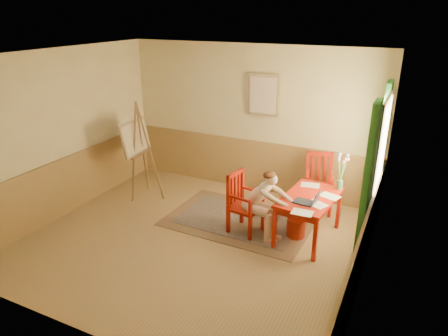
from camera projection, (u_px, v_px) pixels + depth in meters
The scene contains 14 objects.
room at pixel (192, 155), 5.91m from camera, with size 5.04×4.54×2.84m.
wainscot at pixel (217, 191), 6.90m from camera, with size 5.00×4.50×1.00m.
window at pixel (377, 160), 5.87m from camera, with size 0.12×2.01×2.20m.
wall_portrait at pixel (263, 95), 7.47m from camera, with size 0.60×0.05×0.76m.
rug at pixel (239, 220), 6.99m from camera, with size 2.44×1.66×0.02m.
table at pixel (309, 202), 6.24m from camera, with size 0.84×1.27×0.72m.
chair_left at pixel (243, 203), 6.48m from camera, with size 0.53×0.51×1.00m.
chair_back at pixel (318, 183), 7.19m from camera, with size 0.58×0.59×1.04m.
figure at pixel (262, 201), 6.26m from camera, with size 0.87×0.44×1.14m.
laptop at pixel (308, 201), 5.95m from camera, with size 0.39×0.26×0.22m.
papers at pixel (315, 199), 6.11m from camera, with size 0.71×1.22×0.00m.
vase at pixel (341, 173), 6.36m from camera, with size 0.20×0.29×0.59m.
wastebasket at pixel (296, 228), 6.44m from camera, with size 0.29×0.29×0.31m, color #A5230F.
easel at pixel (137, 141), 7.55m from camera, with size 0.64×0.82×1.84m.
Camera 1 is at (2.83, -4.82, 3.37)m, focal length 32.87 mm.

